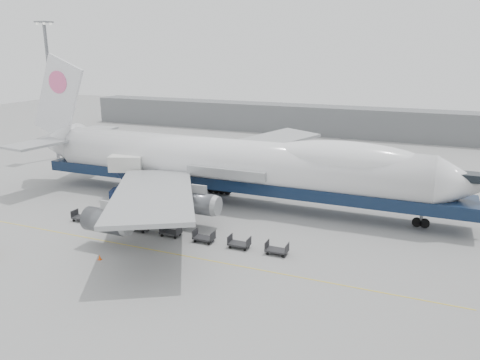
% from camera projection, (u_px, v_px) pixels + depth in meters
% --- Properties ---
extents(ground, '(260.00, 260.00, 0.00)m').
position_uv_depth(ground, '(188.00, 232.00, 54.62)').
color(ground, gray).
rests_on(ground, ground).
extents(apron_line, '(60.00, 0.15, 0.01)m').
position_uv_depth(apron_line, '(161.00, 251.00, 49.28)').
color(apron_line, gold).
rests_on(apron_line, ground).
extents(hangar, '(110.00, 8.00, 7.00)m').
position_uv_depth(hangar, '(285.00, 118.00, 119.59)').
color(hangar, slate).
rests_on(hangar, ground).
extents(floodlight_mast, '(2.40, 2.40, 25.43)m').
position_uv_depth(floodlight_mast, '(50.00, 84.00, 87.63)').
color(floodlight_mast, slate).
rests_on(floodlight_mast, ground).
extents(airliner, '(67.00, 55.30, 19.98)m').
position_uv_depth(airliner, '(234.00, 163.00, 63.52)').
color(airliner, white).
rests_on(airliner, ground).
extents(catering_truck, '(5.49, 4.55, 6.09)m').
position_uv_depth(catering_truck, '(127.00, 174.00, 66.59)').
color(catering_truck, '#162244').
rests_on(catering_truck, ground).
extents(traffic_cone, '(0.36, 0.36, 0.53)m').
position_uv_depth(traffic_cone, '(100.00, 257.00, 47.28)').
color(traffic_cone, '#FF560D').
rests_on(traffic_cone, ground).
extents(dolly_0, '(2.30, 1.35, 1.30)m').
position_uv_depth(dolly_0, '(82.00, 217.00, 57.86)').
color(dolly_0, '#2D2D30').
rests_on(dolly_0, ground).
extents(dolly_1, '(2.30, 1.35, 1.30)m').
position_uv_depth(dolly_1, '(110.00, 222.00, 56.29)').
color(dolly_1, '#2D2D30').
rests_on(dolly_1, ground).
extents(dolly_2, '(2.30, 1.35, 1.30)m').
position_uv_depth(dolly_2, '(139.00, 227.00, 54.73)').
color(dolly_2, '#2D2D30').
rests_on(dolly_2, ground).
extents(dolly_3, '(2.30, 1.35, 1.30)m').
position_uv_depth(dolly_3, '(171.00, 232.00, 53.16)').
color(dolly_3, '#2D2D30').
rests_on(dolly_3, ground).
extents(dolly_4, '(2.30, 1.35, 1.30)m').
position_uv_depth(dolly_4, '(204.00, 237.00, 51.60)').
color(dolly_4, '#2D2D30').
rests_on(dolly_4, ground).
extents(dolly_5, '(2.30, 1.35, 1.30)m').
position_uv_depth(dolly_5, '(239.00, 243.00, 50.03)').
color(dolly_5, '#2D2D30').
rests_on(dolly_5, ground).
extents(dolly_6, '(2.30, 1.35, 1.30)m').
position_uv_depth(dolly_6, '(277.00, 250.00, 48.47)').
color(dolly_6, '#2D2D30').
rests_on(dolly_6, ground).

